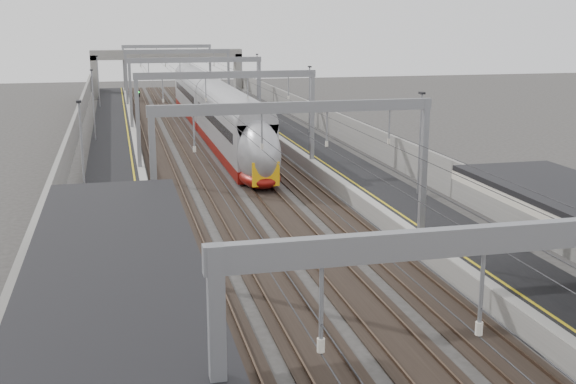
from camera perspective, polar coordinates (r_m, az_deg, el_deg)
platform_left at (r=55.10m, az=-13.47°, el=1.95°), size 4.00×120.00×1.00m
platform_right at (r=57.30m, az=2.74°, el=2.74°), size 4.00×120.00×1.00m
tracks at (r=55.72m, az=-5.19°, el=1.92°), size 11.40×140.00×0.20m
overhead_line at (r=61.37m, az=-6.23°, el=8.70°), size 13.00×140.00×6.60m
canopy_left at (r=13.48m, az=-13.61°, el=-13.58°), size 4.40×30.00×4.24m
overbridge at (r=109.49m, az=-9.52°, el=10.21°), size 22.00×2.20×6.90m
wall_left at (r=55.01m, az=-16.86°, el=2.88°), size 0.30×120.00×3.20m
wall_right at (r=58.07m, az=5.80°, el=3.93°), size 0.30×120.00×3.20m
train at (r=70.36m, az=-5.82°, el=6.10°), size 2.87×52.36×4.54m
signal_green at (r=83.27m, az=-11.71°, el=7.16°), size 0.32×0.32×3.48m
signal_red_near at (r=72.78m, az=-4.73°, el=6.52°), size 0.32×0.32×3.48m
signal_red_far at (r=82.62m, az=-4.25°, el=7.35°), size 0.32×0.32×3.48m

